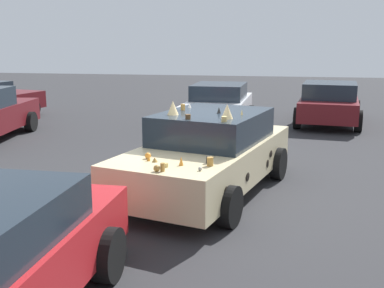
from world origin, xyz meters
The scene contains 4 objects.
ground_plane centered at (0.00, 0.00, 0.00)m, with size 60.00×60.00×0.00m, color #2D2D30.
art_car_decorated centered at (0.04, -0.01, 0.75)m, with size 4.79×2.90×1.71m.
parked_sedan_row_back_far centered at (8.02, -2.87, 0.72)m, with size 4.40×2.44×1.41m.
parked_sedan_near_right centered at (6.47, 0.66, 0.71)m, with size 4.36×2.07×1.42m.
Camera 1 is at (-8.17, -1.24, 2.72)m, focal length 43.81 mm.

